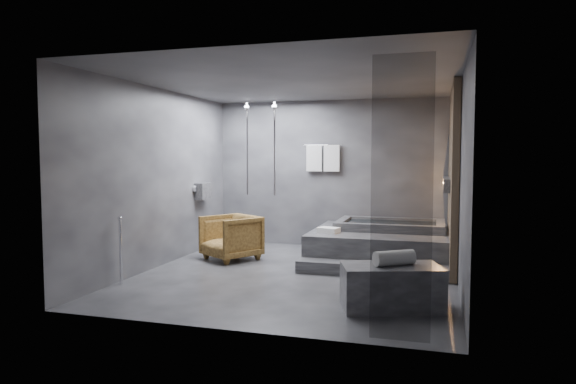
% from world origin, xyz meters
% --- Properties ---
extents(room, '(5.00, 5.04, 2.82)m').
position_xyz_m(room, '(0.40, 0.24, 1.73)').
color(room, '#28282A').
rests_on(room, ground).
extents(tub_deck, '(2.20, 2.00, 0.50)m').
position_xyz_m(tub_deck, '(1.05, 1.45, 0.25)').
color(tub_deck, '#2D2D2F').
rests_on(tub_deck, ground).
extents(tub_step, '(2.20, 0.36, 0.18)m').
position_xyz_m(tub_step, '(1.05, 0.27, 0.09)').
color(tub_step, '#2D2D2F').
rests_on(tub_step, ground).
extents(concrete_bench, '(1.24, 0.91, 0.50)m').
position_xyz_m(concrete_bench, '(1.47, -1.29, 0.25)').
color(concrete_bench, '#333436').
rests_on(concrete_bench, ground).
extents(driftwood_chair, '(1.12, 1.13, 0.75)m').
position_xyz_m(driftwood_chair, '(-1.36, 0.78, 0.38)').
color(driftwood_chair, '#452E11').
rests_on(driftwood_chair, ground).
extents(rolled_towel, '(0.49, 0.41, 0.17)m').
position_xyz_m(rolled_towel, '(1.50, -1.28, 0.58)').
color(rolled_towel, white).
rests_on(rolled_towel, concrete_bench).
extents(deck_towel, '(0.37, 0.31, 0.09)m').
position_xyz_m(deck_towel, '(0.28, 0.94, 0.54)').
color(deck_towel, white).
rests_on(deck_towel, tub_deck).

